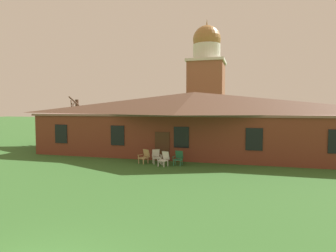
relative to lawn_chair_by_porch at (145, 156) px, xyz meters
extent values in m
cube|color=brown|center=(2.34, 6.25, 1.10)|extent=(24.78, 10.00, 3.20)
cube|color=#835E55|center=(2.34, 6.25, 2.78)|extent=(25.28, 10.20, 0.16)
pyramid|color=#4C3323|center=(2.34, 6.25, 3.80)|extent=(25.78, 10.40, 1.87)
cube|color=black|center=(-7.57, 1.22, 1.26)|extent=(1.10, 0.06, 1.50)
cube|color=black|center=(-2.62, 1.22, 1.26)|extent=(1.10, 0.06, 1.50)
cube|color=black|center=(2.34, 1.22, 1.26)|extent=(1.10, 0.06, 1.50)
cube|color=black|center=(7.30, 1.22, 1.26)|extent=(1.10, 0.06, 1.50)
cube|color=#422819|center=(0.92, 1.22, 0.55)|extent=(1.10, 0.06, 2.10)
cube|color=#93563D|center=(1.18, 22.09, 4.57)|extent=(4.80, 4.80, 10.14)
cube|color=silver|center=(1.18, 22.09, 9.82)|extent=(5.18, 5.18, 0.36)
cylinder|color=silver|center=(1.18, 22.09, 11.10)|extent=(3.80, 3.80, 2.20)
sphere|color=#9E6B38|center=(1.18, 22.09, 12.88)|extent=(3.88, 3.88, 3.88)
cone|color=#9E6B38|center=(1.18, 22.09, 15.22)|extent=(0.24, 0.24, 1.00)
cube|color=tan|center=(0.07, -0.41, -0.32)|extent=(0.07, 0.07, 0.36)
cube|color=tan|center=(-0.35, -0.22, -0.32)|extent=(0.07, 0.07, 0.36)
cube|color=tan|center=(0.25, -0.01, -0.32)|extent=(0.07, 0.07, 0.36)
cube|color=tan|center=(-0.17, 0.18, -0.32)|extent=(0.07, 0.07, 0.36)
cube|color=tan|center=(-0.05, -0.11, -0.11)|extent=(0.71, 0.70, 0.05)
cube|color=tan|center=(0.08, 0.17, 0.19)|extent=(0.55, 0.38, 0.54)
cube|color=tan|center=(0.21, -0.25, 0.08)|extent=(0.25, 0.45, 0.03)
cube|color=tan|center=(0.14, -0.40, -0.03)|extent=(0.05, 0.05, 0.22)
cube|color=tan|center=(-0.32, -0.01, 0.08)|extent=(0.25, 0.45, 0.03)
cube|color=tan|center=(-0.39, -0.16, -0.03)|extent=(0.05, 0.05, 0.22)
cube|color=silver|center=(1.16, 0.00, -0.32)|extent=(0.07, 0.07, 0.36)
cube|color=silver|center=(0.76, -0.22, -0.32)|extent=(0.07, 0.07, 0.36)
cube|color=silver|center=(0.95, 0.39, -0.32)|extent=(0.07, 0.07, 0.36)
cube|color=silver|center=(0.55, 0.16, -0.32)|extent=(0.07, 0.07, 0.36)
cube|color=silver|center=(0.86, 0.08, -0.11)|extent=(0.72, 0.72, 0.05)
cube|color=silver|center=(0.71, 0.35, 0.19)|extent=(0.54, 0.41, 0.54)
cube|color=silver|center=(1.12, 0.20, 0.08)|extent=(0.28, 0.44, 0.03)
cube|color=silver|center=(1.20, 0.06, -0.03)|extent=(0.05, 0.05, 0.22)
cube|color=silver|center=(0.61, -0.08, 0.08)|extent=(0.28, 0.44, 0.03)
cube|color=silver|center=(0.69, -0.22, -0.03)|extent=(0.05, 0.05, 0.22)
cube|color=white|center=(1.68, -0.94, -0.32)|extent=(0.06, 0.06, 0.36)
cube|color=white|center=(1.24, -0.79, -0.32)|extent=(0.06, 0.06, 0.36)
cube|color=white|center=(1.82, -0.52, -0.32)|extent=(0.06, 0.06, 0.36)
cube|color=white|center=(1.39, -0.37, -0.32)|extent=(0.06, 0.06, 0.36)
cube|color=white|center=(1.53, -0.66, -0.11)|extent=(0.68, 0.67, 0.05)
cube|color=white|center=(1.64, -0.36, 0.19)|extent=(0.55, 0.35, 0.54)
cube|color=white|center=(1.80, -0.77, 0.08)|extent=(0.21, 0.46, 0.03)
cube|color=white|center=(1.75, -0.92, -0.03)|extent=(0.05, 0.05, 0.22)
cube|color=white|center=(1.25, -0.58, 0.08)|extent=(0.21, 0.46, 0.03)
cube|color=white|center=(1.20, -0.73, -0.03)|extent=(0.05, 0.05, 0.22)
cube|color=#28704C|center=(2.63, -0.37, -0.32)|extent=(0.05, 0.05, 0.36)
cube|color=#28704C|center=(2.18, -0.34, -0.32)|extent=(0.05, 0.05, 0.36)
cube|color=#28704C|center=(2.66, 0.07, -0.32)|extent=(0.05, 0.05, 0.36)
cube|color=#28704C|center=(2.20, 0.10, -0.32)|extent=(0.05, 0.05, 0.36)
cube|color=#28704C|center=(2.42, -0.13, -0.11)|extent=(0.57, 0.55, 0.05)
cube|color=#28704C|center=(2.43, 0.18, 0.19)|extent=(0.52, 0.22, 0.54)
cube|color=#28704C|center=(2.71, -0.17, 0.08)|extent=(0.09, 0.47, 0.03)
cube|color=#28704C|center=(2.70, -0.33, -0.03)|extent=(0.04, 0.04, 0.22)
cube|color=#28704C|center=(2.13, -0.14, 0.08)|extent=(0.09, 0.47, 0.03)
cube|color=#28704C|center=(2.12, -0.30, -0.03)|extent=(0.04, 0.04, 0.22)
cylinder|color=brown|center=(-11.00, 8.76, 1.87)|extent=(0.36, 0.36, 4.75)
cylinder|color=brown|center=(-10.99, 8.18, 4.07)|extent=(1.27, 0.18, 1.06)
cylinder|color=brown|center=(-11.45, 8.42, 3.80)|extent=(0.85, 1.07, 0.82)
cylinder|color=brown|center=(-11.61, 8.71, 3.41)|extent=(0.27, 1.34, 1.20)
camera|label=1|loc=(6.84, -18.50, 3.34)|focal=30.57mm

